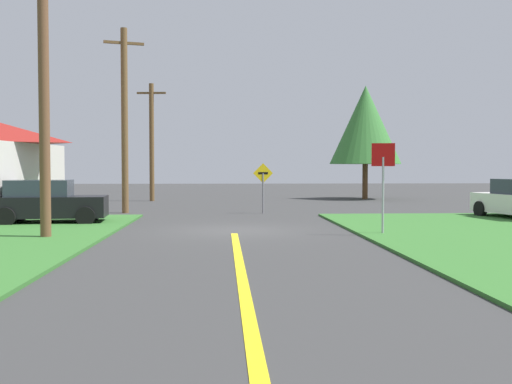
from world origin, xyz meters
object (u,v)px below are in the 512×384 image
Objects in this scene: utility_pole_near at (44,93)px; stop_sign at (383,171)px; oak_tree_left at (365,125)px; parked_car_near_building at (48,202)px; utility_pole_far at (152,141)px; utility_pole_mid at (125,119)px; direction_sign at (263,182)px.

stop_sign is at bearing 2.43° from utility_pole_near.
utility_pole_near is at bearing 13.69° from stop_sign.
oak_tree_left is (4.56, 21.47, 2.95)m from stop_sign.
oak_tree_left is (14.51, 21.90, 0.72)m from utility_pole_near.
parked_car_near_building is 5.98m from utility_pole_near.
utility_pole_far is (-9.28, 19.84, 1.82)m from stop_sign.
utility_pole_mid is at bearing -139.68° from oak_tree_left.
utility_pole_mid reaches higher than stop_sign.
utility_pole_far is at bearing 120.31° from direction_sign.
parked_car_near_building is 9.54m from direction_sign.
utility_pole_mid is (0.65, 10.13, 0.12)m from utility_pole_near.
oak_tree_left reaches higher than utility_pole_far.
parked_car_near_building is at bearing -149.50° from direction_sign.
direction_sign reaches higher than parked_car_near_building.
stop_sign is 21.98m from utility_pole_far.
utility_pole_far reaches higher than parked_car_near_building.
utility_pole_near is 1.09× the size of oak_tree_left.
direction_sign is 0.30× the size of oak_tree_left.
stop_sign is 0.38× the size of utility_pole_far.
parked_car_near_building is 0.49× the size of utility_pole_mid.
oak_tree_left is (15.80, 17.13, 4.10)m from parked_car_near_building.
oak_tree_left is (13.83, 1.63, 1.14)m from utility_pole_far.
oak_tree_left is (7.60, 12.30, 3.49)m from direction_sign.
direction_sign is at bearing 25.47° from parked_car_near_building.
stop_sign is at bearing -46.22° from utility_pole_mid.
parked_car_near_building is 15.90m from utility_pole_far.
stop_sign is 0.37× the size of oak_tree_left.
utility_pole_mid reaches higher than utility_pole_near.
utility_pole_near reaches higher than stop_sign.
utility_pole_near is 1.12× the size of utility_pole_far.
utility_pole_near is 26.28m from oak_tree_left.
utility_pole_far is at bearing 77.73° from parked_car_near_building.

